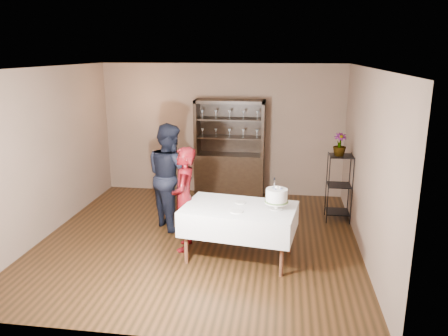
{
  "coord_description": "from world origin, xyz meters",
  "views": [
    {
      "loc": [
        1.3,
        -6.36,
        2.94
      ],
      "look_at": [
        0.39,
        0.1,
        1.18
      ],
      "focal_mm": 35.0,
      "sensor_mm": 36.0,
      "label": 1
    }
  ],
  "objects": [
    {
      "name": "plate_far",
      "position": [
        0.69,
        -0.37,
        0.8
      ],
      "size": [
        0.2,
        0.2,
        0.01
      ],
      "primitive_type": "cylinder",
      "rotation": [
        0.0,
        0.0,
        -0.23
      ],
      "color": "silver",
      "rests_on": "cake_table"
    },
    {
      "name": "floor",
      "position": [
        0.0,
        0.0,
        0.0
      ],
      "size": [
        5.0,
        5.0,
        0.0
      ],
      "primitive_type": "plane",
      "color": "black",
      "rests_on": "ground"
    },
    {
      "name": "china_hutch",
      "position": [
        0.2,
        2.25,
        0.66
      ],
      "size": [
        1.4,
        0.48,
        2.0
      ],
      "color": "black",
      "rests_on": "floor"
    },
    {
      "name": "man",
      "position": [
        -0.6,
        0.53,
        0.9
      ],
      "size": [
        1.09,
        1.1,
        1.79
      ],
      "primitive_type": "imported",
      "rotation": [
        0.0,
        0.0,
        2.3
      ],
      "color": "black",
      "rests_on": "floor"
    },
    {
      "name": "ceiling",
      "position": [
        0.0,
        0.0,
        2.7
      ],
      "size": [
        5.0,
        5.0,
        0.0
      ],
      "primitive_type": "plane",
      "rotation": [
        3.14,
        0.0,
        0.0
      ],
      "color": "white",
      "rests_on": "back_wall"
    },
    {
      "name": "plant_etagere",
      "position": [
        2.28,
        1.2,
        0.65
      ],
      "size": [
        0.42,
        0.42,
        1.2
      ],
      "color": "black",
      "rests_on": "floor"
    },
    {
      "name": "potted_plant",
      "position": [
        2.24,
        1.17,
        1.38
      ],
      "size": [
        0.24,
        0.24,
        0.39
      ],
      "primitive_type": "imported",
      "rotation": [
        0.0,
        0.0,
        0.11
      ],
      "color": "#486932",
      "rests_on": "plant_etagere"
    },
    {
      "name": "plate_near",
      "position": [
        0.68,
        -0.74,
        0.8
      ],
      "size": [
        0.2,
        0.2,
        0.01
      ],
      "primitive_type": "cylinder",
      "rotation": [
        0.0,
        0.0,
        0.1
      ],
      "color": "silver",
      "rests_on": "cake_table"
    },
    {
      "name": "wall_left",
      "position": [
        -2.5,
        0.0,
        1.35
      ],
      "size": [
        0.02,
        5.0,
        2.7
      ],
      "primitive_type": "cube",
      "color": "brown",
      "rests_on": "floor"
    },
    {
      "name": "wall_right",
      "position": [
        2.5,
        0.0,
        1.35
      ],
      "size": [
        0.02,
        5.0,
        2.7
      ],
      "primitive_type": "cube",
      "color": "brown",
      "rests_on": "floor"
    },
    {
      "name": "back_wall",
      "position": [
        0.0,
        2.5,
        1.35
      ],
      "size": [
        5.0,
        0.02,
        2.7
      ],
      "primitive_type": "cube",
      "color": "brown",
      "rests_on": "floor"
    },
    {
      "name": "cake",
      "position": [
        1.22,
        -0.55,
        0.98
      ],
      "size": [
        0.37,
        0.37,
        0.46
      ],
      "rotation": [
        0.0,
        0.0,
        0.26
      ],
      "color": "silver",
      "rests_on": "cake_table"
    },
    {
      "name": "woman",
      "position": [
        -0.16,
        -0.32,
        0.79
      ],
      "size": [
        0.43,
        0.61,
        1.59
      ],
      "primitive_type": "imported",
      "rotation": [
        0.0,
        0.0,
        -1.48
      ],
      "color": "#34040E",
      "rests_on": "floor"
    },
    {
      "name": "cake_table",
      "position": [
        0.7,
        -0.53,
        0.6
      ],
      "size": [
        1.7,
        1.18,
        0.79
      ],
      "rotation": [
        0.0,
        0.0,
        -0.14
      ],
      "color": "silver",
      "rests_on": "floor"
    }
  ]
}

